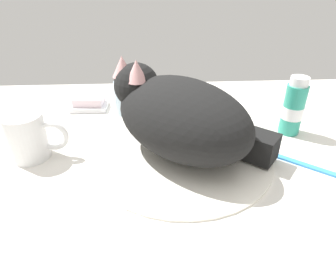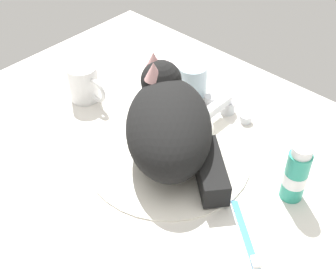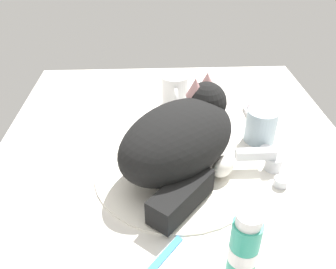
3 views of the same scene
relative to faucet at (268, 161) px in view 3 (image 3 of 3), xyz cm
name	(u,v)px [view 3 (image 3 of 3)]	position (x,y,z in cm)	size (l,w,h in cm)	color
ground_plane	(177,177)	(0.00, -19.11, -3.71)	(110.00, 82.50, 3.00)	silver
sink_basin	(177,170)	(0.00, -19.11, -1.79)	(34.67, 34.67, 0.84)	white
faucet	(268,161)	(0.00, 0.00, 0.00)	(13.32, 10.15, 5.11)	silver
cat	(182,138)	(-0.41, -18.32, 6.12)	(34.01, 31.97, 17.01)	black
coffee_mug	(175,91)	(-28.58, -17.88, 2.26)	(11.36, 7.16, 8.94)	white
rinse_cup	(261,126)	(-11.00, 1.28, 1.79)	(7.18, 7.18, 8.00)	silver
soap_dish	(259,115)	(-21.61, 4.02, -1.61)	(9.00, 6.40, 1.20)	white
soap_bar	(260,110)	(-21.61, 4.02, 0.01)	(7.35, 4.75, 2.04)	silver
toothpaste_bottle	(244,248)	(24.70, -11.11, 3.71)	(4.47, 4.47, 12.76)	teal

